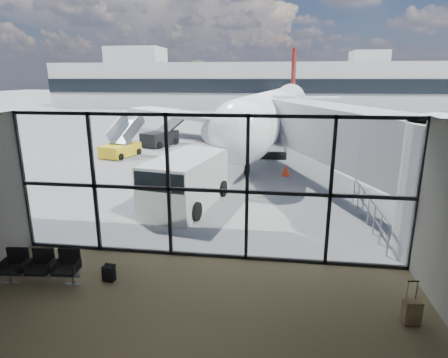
% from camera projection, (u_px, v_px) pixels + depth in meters
% --- Properties ---
extents(ground, '(220.00, 220.00, 0.00)m').
position_uv_depth(ground, '(261.00, 120.00, 50.06)').
color(ground, slate).
rests_on(ground, ground).
extents(lounge_shell, '(12.02, 8.01, 4.51)m').
position_uv_depth(lounge_shell, '(158.00, 245.00, 6.55)').
color(lounge_shell, '#6A6343').
rests_on(lounge_shell, ground).
extents(glass_curtain_wall, '(12.10, 0.12, 4.50)m').
position_uv_depth(glass_curtain_wall, '(207.00, 189.00, 11.24)').
color(glass_curtain_wall, white).
rests_on(glass_curtain_wall, ground).
extents(jet_bridge, '(8.00, 16.50, 4.33)m').
position_uv_depth(jet_bridge, '(339.00, 138.00, 17.23)').
color(jet_bridge, '#949699').
rests_on(jet_bridge, ground).
extents(apron_railing, '(0.06, 5.46, 1.11)m').
position_uv_depth(apron_railing, '(369.00, 207.00, 14.26)').
color(apron_railing, gray).
rests_on(apron_railing, ground).
extents(far_terminal, '(80.00, 12.20, 11.00)m').
position_uv_depth(far_terminal, '(263.00, 84.00, 70.03)').
color(far_terminal, '#ABABA7').
rests_on(far_terminal, ground).
extents(tree_0, '(4.95, 4.95, 7.12)m').
position_uv_depth(tree_0, '(69.00, 81.00, 85.32)').
color(tree_0, '#382619').
rests_on(tree_0, ground).
extents(tree_1, '(5.61, 5.61, 8.07)m').
position_uv_depth(tree_1, '(94.00, 78.00, 84.37)').
color(tree_1, '#382619').
rests_on(tree_1, ground).
extents(tree_2, '(6.27, 6.27, 9.03)m').
position_uv_depth(tree_2, '(119.00, 75.00, 83.42)').
color(tree_2, '#382619').
rests_on(tree_2, ground).
extents(tree_3, '(4.95, 4.95, 7.12)m').
position_uv_depth(tree_3, '(145.00, 81.00, 82.97)').
color(tree_3, '#382619').
rests_on(tree_3, ground).
extents(tree_4, '(5.61, 5.61, 8.07)m').
position_uv_depth(tree_4, '(171.00, 78.00, 82.02)').
color(tree_4, '#382619').
rests_on(tree_4, ground).
extents(tree_5, '(6.27, 6.27, 9.03)m').
position_uv_depth(tree_5, '(198.00, 75.00, 81.07)').
color(tree_5, '#382619').
rests_on(tree_5, ground).
extents(seating_row, '(2.13, 0.79, 0.95)m').
position_uv_depth(seating_row, '(42.00, 264.00, 10.26)').
color(seating_row, gray).
rests_on(seating_row, ground).
extents(backpack, '(0.35, 0.33, 0.48)m').
position_uv_depth(backpack, '(109.00, 273.00, 10.37)').
color(backpack, black).
rests_on(backpack, ground).
extents(suitcase, '(0.42, 0.33, 1.05)m').
position_uv_depth(suitcase, '(412.00, 312.00, 8.52)').
color(suitcase, brown).
rests_on(suitcase, ground).
extents(airliner, '(29.51, 34.33, 8.86)m').
position_uv_depth(airliner, '(277.00, 110.00, 33.21)').
color(airliner, white).
rests_on(airliner, ground).
extents(service_van, '(3.17, 5.35, 2.19)m').
position_uv_depth(service_van, '(185.00, 181.00, 16.24)').
color(service_van, silver).
rests_on(service_van, ground).
extents(belt_loader, '(2.86, 4.57, 2.00)m').
position_uv_depth(belt_loader, '(161.00, 137.00, 30.97)').
color(belt_loader, black).
rests_on(belt_loader, ground).
extents(mobile_stairs, '(2.44, 3.70, 2.40)m').
position_uv_depth(mobile_stairs, '(121.00, 148.00, 26.78)').
color(mobile_stairs, yellow).
rests_on(mobile_stairs, ground).
extents(traffic_cone_b, '(0.41, 0.41, 0.59)m').
position_uv_depth(traffic_cone_b, '(205.00, 164.00, 23.11)').
color(traffic_cone_b, red).
rests_on(traffic_cone_b, ground).
extents(traffic_cone_c, '(0.46, 0.46, 0.65)m').
position_uv_depth(traffic_cone_c, '(286.00, 170.00, 21.52)').
color(traffic_cone_c, '#FF330D').
rests_on(traffic_cone_c, ground).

